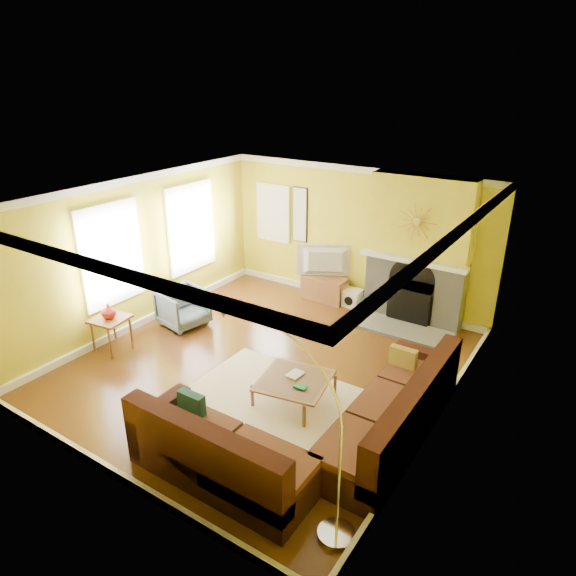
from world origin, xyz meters
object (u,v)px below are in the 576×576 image
Objects in this scene: armchair at (183,308)px; arc_lamp at (285,424)px; sectional_sofa at (308,395)px; side_table at (112,334)px; coffee_table at (294,390)px; media_console at (324,288)px.

arc_lamp is (3.95, -2.59, 0.77)m from armchair.
sectional_sofa is 1.63m from arc_lamp.
side_table is at bearing 176.88° from armchair.
coffee_table is 3.10m from armchair.
arc_lamp reaches higher than media_console.
armchair reaches higher than coffee_table.
coffee_table is at bearing 142.80° from sectional_sofa.
side_table is at bearing 163.58° from arc_lamp.
arc_lamp is (2.36, -4.98, 0.87)m from media_console.
armchair is 1.37m from side_table.
armchair is (-2.97, 0.89, 0.17)m from coffee_table.
arc_lamp is at bearing -111.84° from armchair.
armchair is at bearing -123.53° from media_console.
armchair is at bearing 163.34° from coffee_table.
sectional_sofa is 3.60m from armchair.
side_table is 0.26× the size of arc_lamp.
armchair is 1.30× the size of side_table.
arc_lamp is (4.29, -1.26, 0.83)m from side_table.
media_console is (-1.38, 3.28, 0.06)m from coffee_table.
sectional_sofa is 3.93× the size of media_console.
coffee_table is 3.34m from side_table.
sectional_sofa is at bearing -37.20° from coffee_table.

